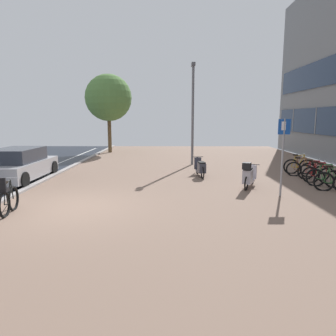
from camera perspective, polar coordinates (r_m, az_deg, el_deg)
ground at (r=9.22m, az=-8.83°, el=-7.43°), size 21.00×40.00×0.13m
bicycle_foreground at (r=9.54m, az=-27.64°, el=-5.24°), size 0.61×1.36×1.10m
bicycle_rack_00 at (r=12.54m, az=28.25°, el=-2.23°), size 1.34×0.49×1.00m
bicycle_rack_01 at (r=13.17m, az=26.97°, el=-1.66°), size 1.23×0.72×0.99m
bicycle_rack_02 at (r=13.85m, az=26.09°, el=-1.16°), size 1.23×0.57×0.95m
bicycle_rack_03 at (r=14.52m, az=25.27°, el=-0.69°), size 1.18×0.62×0.92m
bicycle_rack_04 at (r=15.06m, az=23.32°, el=-0.21°), size 1.16×0.64×0.94m
bicycle_rack_05 at (r=15.77m, az=23.01°, el=0.27°), size 1.39×0.48×1.00m
scooter_near at (r=11.91m, az=14.67°, el=-1.39°), size 0.95×1.63×1.05m
scooter_mid at (r=13.92m, az=6.02°, el=0.02°), size 0.54×1.79×0.84m
parked_car_near at (r=14.35m, az=-25.89°, el=0.48°), size 1.96×4.00×1.36m
parking_sign at (r=10.94m, az=20.46°, el=3.30°), size 0.40×0.07×2.57m
lamp_post at (r=17.33m, az=4.59°, el=10.80°), size 0.20×0.52×5.54m
street_tree at (r=24.04m, az=-10.93°, el=12.60°), size 3.47×3.47×5.83m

